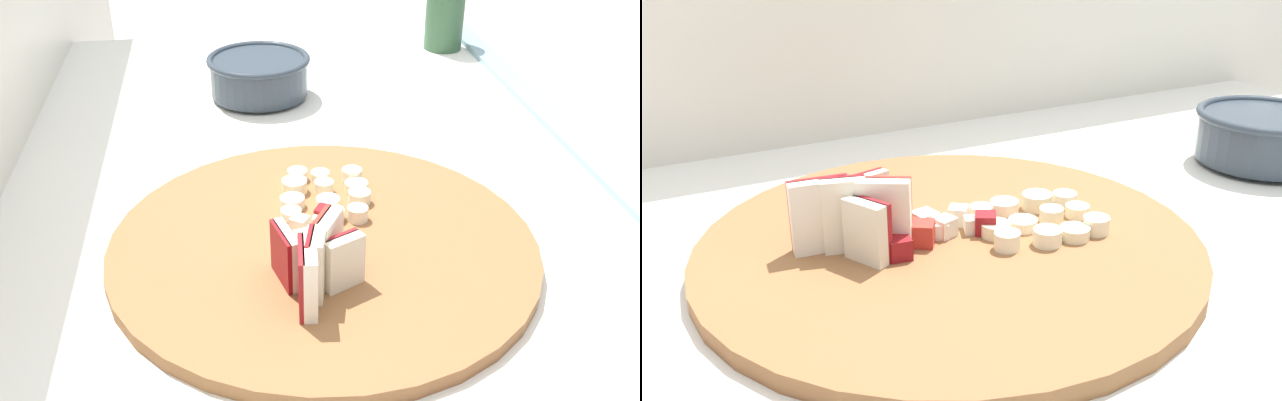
# 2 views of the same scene
# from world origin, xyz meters

# --- Properties ---
(tile_backsplash) EXTENTS (2.40, 0.04, 1.40)m
(tile_backsplash) POSITION_xyz_m (0.00, 0.40, 0.70)
(tile_backsplash) COLOR silver
(tile_backsplash) RESTS_ON ground
(cutting_board) EXTENTS (0.45, 0.45, 0.02)m
(cutting_board) POSITION_xyz_m (-0.12, 0.02, 0.94)
(cutting_board) COLOR brown
(cutting_board) RESTS_ON tiled_countertop
(apple_wedge_fan) EXTENTS (0.10, 0.09, 0.07)m
(apple_wedge_fan) POSITION_xyz_m (-0.20, 0.04, 0.98)
(apple_wedge_fan) COLOR maroon
(apple_wedge_fan) RESTS_ON cutting_board
(apple_dice_pile) EXTENTS (0.11, 0.06, 0.02)m
(apple_dice_pile) POSITION_xyz_m (-0.13, 0.02, 0.96)
(apple_dice_pile) COLOR white
(apple_dice_pile) RESTS_ON cutting_board
(banana_slice_rows) EXTENTS (0.12, 0.11, 0.02)m
(banana_slice_rows) POSITION_xyz_m (-0.04, 0.00, 0.96)
(banana_slice_rows) COLOR #F4EAC6
(banana_slice_rows) RESTS_ON cutting_board
(ceramic_bowl) EXTENTS (0.16, 0.16, 0.07)m
(ceramic_bowl) POSITION_xyz_m (0.32, 0.05, 0.97)
(ceramic_bowl) COLOR #2D3842
(ceramic_bowl) RESTS_ON tiled_countertop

